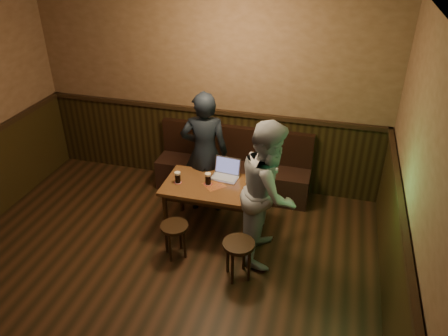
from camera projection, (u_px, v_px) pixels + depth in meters
room at (118, 219)px, 3.85m from camera, size 5.04×6.04×2.84m
bench at (233, 172)px, 6.31m from camera, size 2.20×0.50×0.95m
pub_table at (214, 191)px, 5.38m from camera, size 1.24×0.72×0.67m
stool_left at (175, 231)px, 5.05m from camera, size 0.37×0.37×0.44m
stool_right at (239, 250)px, 4.73m from camera, size 0.43×0.43×0.48m
pint_left at (178, 177)px, 5.35m from camera, size 0.10×0.10×0.15m
pint_mid at (208, 179)px, 5.32m from camera, size 0.10×0.10×0.15m
pint_right at (249, 186)px, 5.17m from camera, size 0.11×0.11×0.17m
laptop at (226, 172)px, 5.48m from camera, size 0.36×0.30×0.24m
menu at (256, 197)px, 5.10m from camera, size 0.25×0.19×0.00m
person_suit at (205, 153)px, 5.67m from camera, size 0.69×0.53×1.69m
person_grey at (269, 192)px, 4.86m from camera, size 0.68×0.86×1.70m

